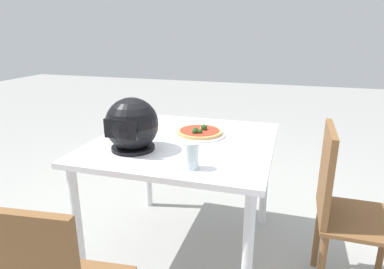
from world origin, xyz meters
name	(u,v)px	position (x,y,z in m)	size (l,w,h in m)	color
ground_plane	(185,248)	(0.00, 0.00, 0.00)	(14.00, 14.00, 0.00)	#9E9E99
dining_table	(184,154)	(0.00, 0.00, 0.65)	(1.01, 1.02, 0.73)	white
pizza_plate	(200,134)	(-0.06, -0.12, 0.74)	(0.31, 0.31, 0.01)	white
pizza	(200,131)	(-0.06, -0.12, 0.76)	(0.27, 0.27, 0.05)	tan
motorcycle_helmet	(132,125)	(0.21, 0.22, 0.87)	(0.28, 0.28, 0.28)	black
drinking_glass	(191,156)	(-0.16, 0.38, 0.80)	(0.07, 0.07, 0.13)	silver
chair_side	(343,205)	(-0.86, 0.10, 0.51)	(0.40, 0.40, 0.90)	brown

